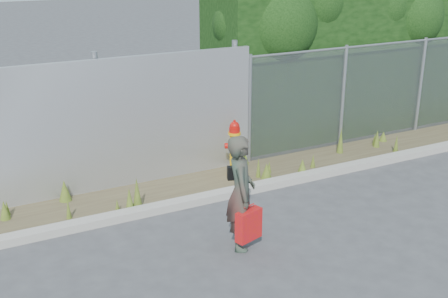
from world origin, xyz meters
TOP-DOWN VIEW (x-y plane):
  - ground at (0.00, 0.00)m, footprint 80.00×80.00m
  - curb at (0.00, 1.80)m, footprint 16.00×0.22m
  - weed_strip at (0.01, 2.42)m, footprint 16.00×1.23m
  - corrugated_fence at (-3.25, 3.01)m, footprint 8.50×0.21m
  - chainlink_fence at (4.25, 3.00)m, footprint 6.50×0.07m
  - hedge at (4.33, 3.98)m, footprint 7.37×2.05m
  - fire_hydrant at (0.50, 2.55)m, footprint 0.34×0.31m
  - woman at (-0.61, 0.31)m, footprint 0.58×0.68m
  - red_tote_bag at (-0.60, 0.12)m, footprint 0.38×0.14m
  - black_shoulder_bag at (-0.63, 0.41)m, footprint 0.24×0.10m

SIDE VIEW (x-z plane):
  - ground at x=0.00m, z-range 0.00..0.00m
  - curb at x=0.00m, z-range 0.00..0.12m
  - weed_strip at x=0.01m, z-range -0.18..0.35m
  - red_tote_bag at x=-0.60m, z-range 0.15..0.65m
  - fire_hydrant at x=0.50m, z-range -0.02..1.01m
  - woman at x=-0.61m, z-range 0.00..1.58m
  - chainlink_fence at x=4.25m, z-range 0.01..2.06m
  - black_shoulder_bag at x=-0.63m, z-range 0.95..1.13m
  - corrugated_fence at x=-3.25m, z-range -0.05..2.25m
  - hedge at x=4.33m, z-range 0.18..3.76m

